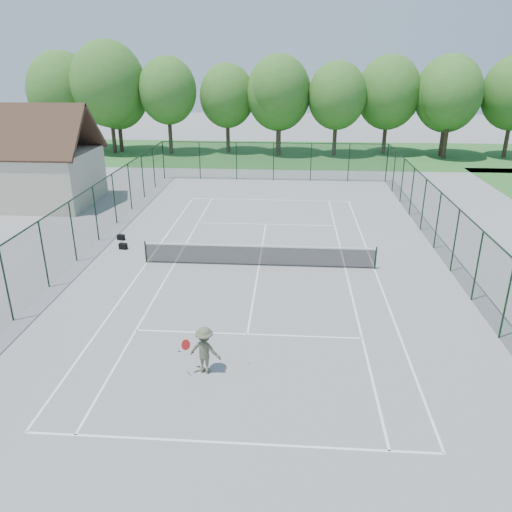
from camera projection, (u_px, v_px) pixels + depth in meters
name	position (u px, v px, depth m)	size (l,w,h in m)	color
ground	(259.00, 266.00, 23.98)	(140.00, 140.00, 0.00)	gray
grass_far	(278.00, 153.00, 51.76)	(80.00, 16.00, 0.01)	#326F2D
court_lines	(259.00, 266.00, 23.97)	(11.05, 23.85, 0.01)	white
tennis_net	(259.00, 255.00, 23.76)	(11.08, 0.08, 1.10)	black
fence_enclosure	(259.00, 235.00, 23.40)	(18.05, 36.05, 3.02)	#17311E
utility_building	(29.00, 157.00, 33.13)	(8.60, 6.27, 6.63)	beige
tree_line_far	(279.00, 93.00, 49.53)	(39.40, 6.40, 9.70)	#402E22
sports_bag_a	(121.00, 237.00, 27.30)	(0.38, 0.23, 0.30)	black
sports_bag_b	(123.00, 246.00, 26.00)	(0.40, 0.25, 0.31)	black
tennis_player	(205.00, 350.00, 15.63)	(2.06, 0.90, 1.58)	#555A40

